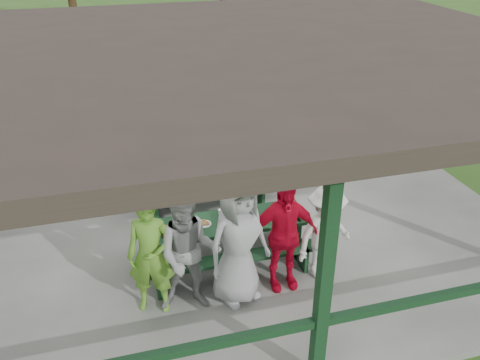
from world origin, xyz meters
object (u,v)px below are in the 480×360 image
object	(u,v)px
contestant_grey_mid	(238,241)
contestant_red	(283,235)
picnic_table_near	(224,236)
spectator_grey	(277,134)
spectator_lblue	(181,142)
contestant_grey_left	(189,254)
farm_trailer	(115,82)
spectator_blue	(127,142)
picnic_table_far	(204,179)
contestant_green	(151,256)
pickup_truck	(201,73)
contestant_white_fedora	(325,233)

from	to	relation	value
contestant_grey_mid	contestant_red	world-z (taller)	contestant_grey_mid
picnic_table_near	spectator_grey	xyz separation A→B (m)	(1.87, 2.83, 0.40)
contestant_grey_mid	spectator_lblue	size ratio (longest dim) A/B	1.14
contestant_grey_left	farm_trailer	bearing A→B (deg)	103.05
contestant_grey_mid	spectator_blue	size ratio (longest dim) A/B	1.12
spectator_lblue	farm_trailer	size ratio (longest dim) A/B	0.42
spectator_lblue	picnic_table_far	bearing A→B (deg)	89.48
contestant_grey_left	spectator_grey	distance (m)	4.57
contestant_grey_left	contestant_grey_mid	bearing A→B (deg)	11.32
spectator_lblue	spectator_blue	xyz separation A→B (m)	(-1.09, 0.28, 0.01)
contestant_green	farm_trailer	bearing A→B (deg)	106.08
contestant_green	farm_trailer	world-z (taller)	contestant_green
picnic_table_far	pickup_truck	world-z (taller)	pickup_truck
contestant_grey_left	contestant_grey_mid	distance (m)	0.70
contestant_white_fedora	spectator_grey	xyz separation A→B (m)	(0.50, 3.62, 0.08)
contestant_green	spectator_grey	size ratio (longest dim) A/B	1.04
pickup_truck	contestant_red	bearing A→B (deg)	155.32
contestant_grey_left	pickup_truck	size ratio (longest dim) A/B	0.36
farm_trailer	contestant_grey_mid	bearing A→B (deg)	-75.75
contestant_green	contestant_red	xyz separation A→B (m)	(1.92, -0.02, -0.01)
contestant_white_fedora	spectator_blue	bearing A→B (deg)	103.25
spectator_blue	picnic_table_far	bearing A→B (deg)	132.41
contestant_grey_left	spectator_lblue	world-z (taller)	contestant_grey_left
pickup_truck	spectator_grey	bearing A→B (deg)	164.06
spectator_lblue	contestant_grey_left	bearing A→B (deg)	67.53
contestant_grey_mid	contestant_grey_left	bearing A→B (deg)	161.20
contestant_red	spectator_blue	world-z (taller)	contestant_red
spectator_blue	pickup_truck	world-z (taller)	spectator_blue
contestant_white_fedora	spectator_grey	world-z (taller)	spectator_grey
farm_trailer	spectator_grey	bearing A→B (deg)	-54.51
contestant_red	picnic_table_far	bearing A→B (deg)	104.03
contestant_red	spectator_blue	bearing A→B (deg)	117.30
contestant_grey_mid	contestant_white_fedora	distance (m)	1.42
spectator_blue	pickup_truck	bearing A→B (deg)	-120.13
contestant_green	spectator_blue	distance (m)	4.08
spectator_grey	pickup_truck	distance (m)	5.89
picnic_table_near	contestant_red	distance (m)	1.15
spectator_grey	pickup_truck	size ratio (longest dim) A/B	0.34
contestant_green	pickup_truck	xyz separation A→B (m)	(2.68, 9.51, -0.30)
contestant_grey_left	farm_trailer	distance (m)	9.47
picnic_table_near	contestant_white_fedora	bearing A→B (deg)	-30.07
picnic_table_far	spectator_lblue	distance (m)	1.10
picnic_table_near	contestant_green	bearing A→B (deg)	-146.98
picnic_table_far	spectator_grey	bearing A→B (deg)	25.00
contestant_grey_mid	spectator_lblue	bearing A→B (deg)	71.95
picnic_table_far	contestant_green	size ratio (longest dim) A/B	1.31
contestant_white_fedora	spectator_lblue	world-z (taller)	spectator_lblue
contestant_grey_left	spectator_grey	size ratio (longest dim) A/B	1.06
contestant_grey_mid	spectator_grey	world-z (taller)	contestant_grey_mid
picnic_table_near	contestant_grey_mid	xyz separation A→B (m)	(-0.03, -0.91, 0.51)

